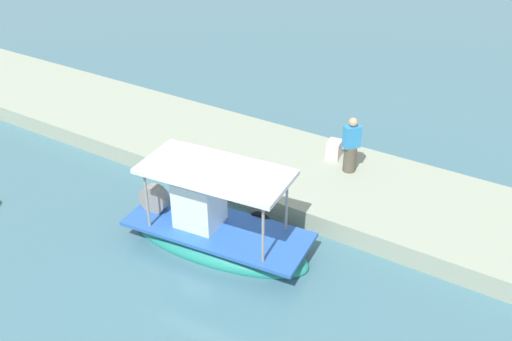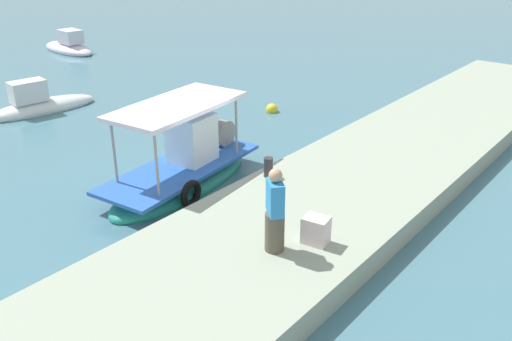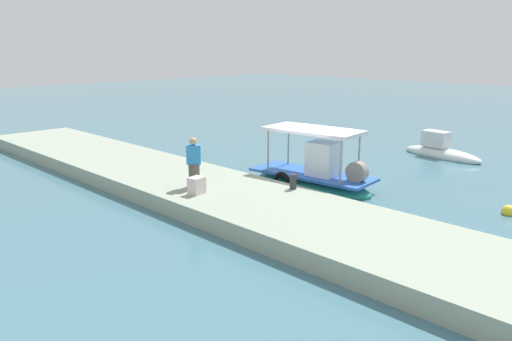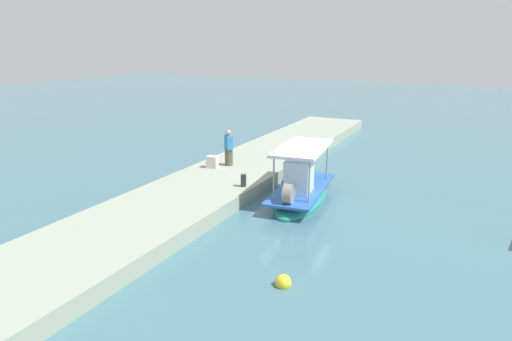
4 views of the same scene
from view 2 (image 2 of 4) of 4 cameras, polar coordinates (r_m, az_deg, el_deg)
The scene contains 9 objects.
ground_plane at distance 15.27m, azimuth -7.17°, elevation -1.50°, with size 120.00×120.00×0.00m, color #437180.
dock_quay at distance 12.88m, azimuth 5.00°, elevation -5.08°, with size 36.00×4.34×0.59m, color #98A58F.
main_fishing_boat at distance 15.15m, azimuth -7.56°, elevation 0.08°, with size 5.35×2.42×2.71m.
fisherman_near_bollard at distance 10.75m, azimuth 1.98°, elevation -4.59°, with size 0.56×0.56×1.78m.
mooring_bollard at distance 14.16m, azimuth 1.30°, elevation 0.35°, with size 0.24×0.24×0.52m, color #2D2D33.
cargo_crate at distance 11.31m, azimuth 6.27°, elevation -6.21°, with size 0.52×0.41×0.58m, color silver.
marker_buoy at distance 21.21m, azimuth 1.67°, elevation 6.40°, with size 0.46×0.46×0.46m.
moored_boat_near at distance 22.74m, azimuth -21.64°, elevation 6.31°, with size 4.41×1.84×1.53m.
moored_boat_mid at distance 33.63m, azimuth -18.98°, elevation 12.08°, with size 1.89×4.36×1.52m.
Camera 2 is at (-9.38, -10.10, 6.57)m, focal length 38.29 mm.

